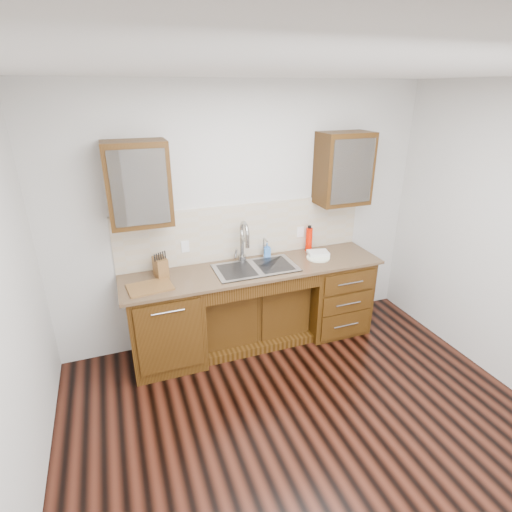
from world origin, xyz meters
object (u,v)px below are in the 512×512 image
object	(u,v)px
soap_bottle	(267,250)
cutting_board	(150,287)
knife_block	(161,267)
plate	(318,258)
water_bottle	(309,239)

from	to	relation	value
soap_bottle	cutting_board	size ratio (longest dim) A/B	0.39
soap_bottle	knife_block	xyz separation A→B (m)	(-1.15, -0.11, 0.02)
soap_bottle	cutting_board	world-z (taller)	soap_bottle
plate	cutting_board	world-z (taller)	cutting_board
knife_block	water_bottle	bearing A→B (deg)	-8.13
plate	soap_bottle	bearing A→B (deg)	154.41
plate	knife_block	size ratio (longest dim) A/B	1.30
soap_bottle	water_bottle	xyz separation A→B (m)	(0.50, -0.00, 0.06)
plate	water_bottle	bearing A→B (deg)	89.35
knife_block	cutting_board	bearing A→B (deg)	-133.20
water_bottle	cutting_board	size ratio (longest dim) A/B	0.67
water_bottle	cutting_board	bearing A→B (deg)	-169.82
soap_bottle	cutting_board	distance (m)	1.33
water_bottle	knife_block	distance (m)	1.66
water_bottle	plate	xyz separation A→B (m)	(-0.00, -0.24, -0.13)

